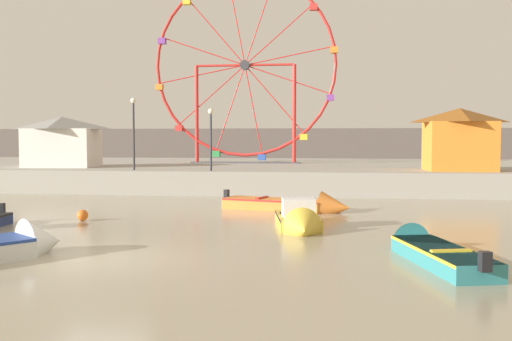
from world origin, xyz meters
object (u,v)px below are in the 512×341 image
at_px(motorboat_orange_hull, 296,205).
at_px(promenade_lamp_far, 211,130).
at_px(ferris_wheel_red_frame, 245,68).
at_px(mooring_buoy_orange, 83,215).
at_px(motorboat_mustard_yellow, 299,221).
at_px(carnival_booth_white_ticket, 62,141).
at_px(promenade_lamp_near, 134,123).
at_px(motorboat_teal_painted, 427,249).
at_px(carnival_booth_orange_canopy, 459,138).

distance_m(motorboat_orange_hull, promenade_lamp_far, 9.05).
xyz_separation_m(motorboat_orange_hull, ferris_wheel_red_frame, (-4.79, 17.25, 8.22)).
relative_size(motorboat_orange_hull, mooring_buoy_orange, 13.59).
bearing_deg(ferris_wheel_red_frame, motorboat_mustard_yellow, -77.05).
bearing_deg(ferris_wheel_red_frame, carnival_booth_white_ticket, -146.24).
relative_size(motorboat_orange_hull, motorboat_mustard_yellow, 1.44).
distance_m(ferris_wheel_red_frame, promenade_lamp_near, 12.37).
bearing_deg(carnival_booth_white_ticket, promenade_lamp_near, -31.49).
height_order(ferris_wheel_red_frame, mooring_buoy_orange, ferris_wheel_red_frame).
bearing_deg(ferris_wheel_red_frame, motorboat_teal_painted, -71.81).
distance_m(motorboat_teal_painted, ferris_wheel_red_frame, 29.51).
bearing_deg(motorboat_mustard_yellow, promenade_lamp_far, -163.69).
relative_size(motorboat_teal_painted, mooring_buoy_orange, 12.18).
bearing_deg(promenade_lamp_near, promenade_lamp_far, -3.63).
distance_m(carnival_booth_orange_canopy, promenade_lamp_far, 14.22).
bearing_deg(ferris_wheel_red_frame, carnival_booth_orange_canopy, -32.31).
bearing_deg(motorboat_teal_painted, mooring_buoy_orange, 51.85).
distance_m(motorboat_mustard_yellow, promenade_lamp_near, 16.38).
bearing_deg(motorboat_orange_hull, carnival_booth_orange_canopy, 60.71).
bearing_deg(motorboat_mustard_yellow, motorboat_orange_hull, 175.49).
distance_m(motorboat_mustard_yellow, carnival_booth_orange_canopy, 16.59).
bearing_deg(promenade_lamp_far, motorboat_orange_hull, -51.55).
bearing_deg(mooring_buoy_orange, carnival_booth_white_ticket, 118.36).
bearing_deg(carnival_booth_orange_canopy, promenade_lamp_near, -175.88).
xyz_separation_m(promenade_lamp_near, mooring_buoy_orange, (1.72, -11.01, -3.88)).
xyz_separation_m(promenade_lamp_far, mooring_buoy_orange, (-2.92, -10.71, -3.51)).
height_order(promenade_lamp_near, promenade_lamp_far, promenade_lamp_near).
bearing_deg(mooring_buoy_orange, promenade_lamp_far, 74.75).
height_order(motorboat_teal_painted, mooring_buoy_orange, motorboat_teal_painted).
bearing_deg(motorboat_orange_hull, motorboat_teal_painted, -50.68).
xyz_separation_m(ferris_wheel_red_frame, carnival_booth_orange_canopy, (13.65, -8.64, -5.25)).
distance_m(carnival_booth_orange_canopy, promenade_lamp_near, 18.80).
xyz_separation_m(ferris_wheel_red_frame, carnival_booth_white_ticket, (-10.94, -7.32, -5.42)).
relative_size(motorboat_mustard_yellow, mooring_buoy_orange, 9.45).
distance_m(motorboat_mustard_yellow, mooring_buoy_orange, 8.62).
height_order(motorboat_orange_hull, carnival_booth_white_ticket, carnival_booth_white_ticket).
height_order(motorboat_teal_painted, promenade_lamp_near, promenade_lamp_near).
distance_m(motorboat_orange_hull, mooring_buoy_orange, 9.13).
bearing_deg(mooring_buoy_orange, motorboat_orange_hull, 27.17).
height_order(motorboat_mustard_yellow, promenade_lamp_near, promenade_lamp_near).
distance_m(motorboat_teal_painted, promenade_lamp_far, 19.00).
distance_m(carnival_booth_white_ticket, promenade_lamp_far, 11.08).
relative_size(motorboat_teal_painted, carnival_booth_white_ticket, 1.08).
height_order(carnival_booth_white_ticket, promenade_lamp_near, promenade_lamp_near).
height_order(carnival_booth_white_ticket, promenade_lamp_far, promenade_lamp_far).
relative_size(motorboat_orange_hull, ferris_wheel_red_frame, 0.42).
distance_m(carnival_booth_white_ticket, mooring_buoy_orange, 16.27).
bearing_deg(ferris_wheel_red_frame, promenade_lamp_far, -92.19).
xyz_separation_m(motorboat_orange_hull, promenade_lamp_near, (-9.83, 6.84, 3.84)).
distance_m(motorboat_teal_painted, motorboat_mustard_yellow, 5.65).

